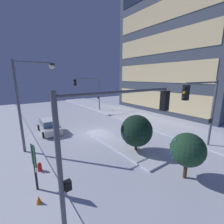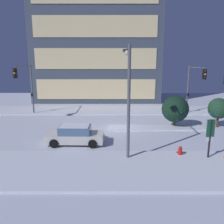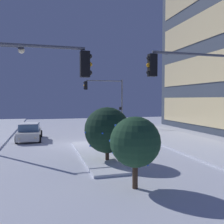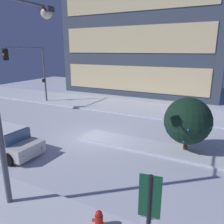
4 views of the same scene
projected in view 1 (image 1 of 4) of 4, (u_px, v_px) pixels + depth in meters
The scene contains 15 objects.
ground at pixel (95, 133), 17.01m from camera, with size 52.00×52.00×0.00m, color silver.
curb_strip_near at pixel (3, 154), 12.22m from camera, with size 52.00×5.20×0.14m, color silver.
curb_strip_far at pixel (147, 120), 21.76m from camera, with size 52.00×5.20×0.14m, color silver.
median_strip at pixel (118, 144), 14.06m from camera, with size 9.00×1.80×0.14m, color silver.
office_tower_main at pixel (184, 35), 27.79m from camera, with size 19.82×14.04×26.98m.
car_near at pixel (49, 126), 17.19m from camera, with size 4.54×2.10×1.49m.
traffic_light_corner_far_left at pixel (90, 88), 26.77m from camera, with size 0.32×4.91×6.00m.
traffic_light_corner_near_right at pixel (116, 130), 6.17m from camera, with size 0.32×5.78×5.73m.
traffic_light_corner_far_right at pixel (203, 104), 11.77m from camera, with size 0.32×5.04×5.89m.
street_lamp_arched at pixel (30, 94), 11.97m from camera, with size 0.56×3.01×7.35m.
fire_hydrant at pixel (40, 168), 9.92m from camera, with size 0.48×0.26×0.73m.
parking_info_sign at pixel (34, 163), 7.98m from camera, with size 0.55×0.14×2.71m.
decorated_tree_median at pixel (136, 131), 12.44m from camera, with size 2.58×2.63×3.13m.
decorated_tree_left_of_median at pixel (188, 150), 9.10m from camera, with size 2.02×2.02×2.89m.
construction_cone at pixel (39, 201), 7.38m from camera, with size 0.36×0.36×0.55m, color orange.
Camera 1 is at (14.13, -7.83, 6.10)m, focal length 24.58 mm.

